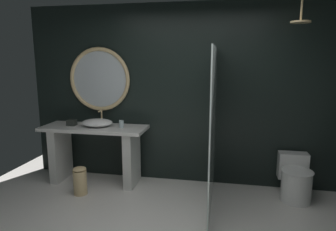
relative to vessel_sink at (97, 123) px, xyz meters
name	(u,v)px	position (x,y,z in m)	size (l,w,h in m)	color
back_wall_panel	(187,95)	(1.27, 0.33, 0.40)	(4.80, 0.10, 2.60)	black
vanity_counter	(95,148)	(-0.04, -0.02, -0.37)	(1.53, 0.56, 0.85)	silver
vessel_sink	(97,123)	(0.00, 0.00, 0.00)	(0.46, 0.38, 0.22)	white
tumbler_cup	(121,124)	(0.38, -0.02, 0.00)	(0.07, 0.07, 0.11)	silver
tissue_box	(72,123)	(-0.39, -0.02, -0.01)	(0.12, 0.12, 0.09)	#282D28
round_wall_mirror	(99,79)	(-0.04, 0.24, 0.62)	(0.96, 0.06, 0.96)	#D6B77F
shower_glass_panel	(213,129)	(1.70, -0.42, 0.08)	(0.02, 1.38, 1.96)	silver
rain_shower_head	(301,20)	(2.64, -0.23, 1.35)	(0.23, 0.23, 0.28)	#D6B77F
toilet	(295,179)	(2.77, -0.04, -0.64)	(0.40, 0.59, 0.56)	white
waste_bin	(80,180)	(-0.07, -0.47, -0.71)	(0.18, 0.18, 0.39)	#D6B77F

